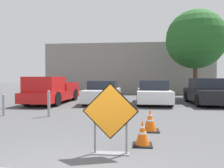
{
  "coord_description": "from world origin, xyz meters",
  "views": [
    {
      "loc": [
        0.96,
        -3.13,
        1.57
      ],
      "look_at": [
        -0.34,
        9.52,
        1.2
      ],
      "focal_mm": 35.0,
      "sensor_mm": 36.0,
      "label": 1
    }
  ],
  "objects_px": {
    "bollard_nearest": "(49,103)",
    "bollard_second": "(4,104)",
    "traffic_cone_nearest": "(143,133)",
    "parked_car_second": "(153,93)",
    "pickup_truck": "(51,91)",
    "road_closed_sign": "(110,117)",
    "parked_car_nearest": "(103,93)",
    "parked_car_third": "(206,92)",
    "traffic_cone_second": "(150,121)"
  },
  "relations": [
    {
      "from": "traffic_cone_nearest",
      "to": "parked_car_nearest",
      "type": "distance_m",
      "value": 8.72
    },
    {
      "from": "traffic_cone_nearest",
      "to": "parked_car_second",
      "type": "height_order",
      "value": "parked_car_second"
    },
    {
      "from": "traffic_cone_nearest",
      "to": "traffic_cone_second",
      "type": "bearing_deg",
      "value": 79.02
    },
    {
      "from": "road_closed_sign",
      "to": "parked_car_nearest",
      "type": "bearing_deg",
      "value": 99.11
    },
    {
      "from": "parked_car_nearest",
      "to": "bollard_nearest",
      "type": "height_order",
      "value": "parked_car_nearest"
    },
    {
      "from": "road_closed_sign",
      "to": "bollard_second",
      "type": "bearing_deg",
      "value": 140.13
    },
    {
      "from": "bollard_second",
      "to": "parked_car_second",
      "type": "bearing_deg",
      "value": 36.93
    },
    {
      "from": "bollard_nearest",
      "to": "bollard_second",
      "type": "relative_size",
      "value": 1.16
    },
    {
      "from": "pickup_truck",
      "to": "parked_car_third",
      "type": "height_order",
      "value": "pickup_truck"
    },
    {
      "from": "parked_car_second",
      "to": "road_closed_sign",
      "type": "bearing_deg",
      "value": 81.46
    },
    {
      "from": "parked_car_nearest",
      "to": "parked_car_second",
      "type": "bearing_deg",
      "value": 178.21
    },
    {
      "from": "traffic_cone_nearest",
      "to": "road_closed_sign",
      "type": "bearing_deg",
      "value": -135.29
    },
    {
      "from": "parked_car_second",
      "to": "bollard_second",
      "type": "height_order",
      "value": "parked_car_second"
    },
    {
      "from": "parked_car_nearest",
      "to": "traffic_cone_second",
      "type": "bearing_deg",
      "value": 109.45
    },
    {
      "from": "parked_car_third",
      "to": "bollard_second",
      "type": "relative_size",
      "value": 4.53
    },
    {
      "from": "traffic_cone_second",
      "to": "pickup_truck",
      "type": "distance_m",
      "value": 8.42
    },
    {
      "from": "traffic_cone_second",
      "to": "bollard_second",
      "type": "distance_m",
      "value": 6.18
    },
    {
      "from": "traffic_cone_nearest",
      "to": "traffic_cone_second",
      "type": "distance_m",
      "value": 1.42
    },
    {
      "from": "parked_car_second",
      "to": "bollard_nearest",
      "type": "bearing_deg",
      "value": 48.67
    },
    {
      "from": "pickup_truck",
      "to": "parked_car_second",
      "type": "bearing_deg",
      "value": -172.89
    },
    {
      "from": "bollard_nearest",
      "to": "pickup_truck",
      "type": "bearing_deg",
      "value": 110.45
    },
    {
      "from": "parked_car_third",
      "to": "bollard_second",
      "type": "bearing_deg",
      "value": 27.28
    },
    {
      "from": "road_closed_sign",
      "to": "traffic_cone_second",
      "type": "bearing_deg",
      "value": 65.4
    },
    {
      "from": "parked_car_nearest",
      "to": "parked_car_second",
      "type": "distance_m",
      "value": 3.1
    },
    {
      "from": "parked_car_nearest",
      "to": "parked_car_second",
      "type": "height_order",
      "value": "parked_car_second"
    },
    {
      "from": "road_closed_sign",
      "to": "pickup_truck",
      "type": "xyz_separation_m",
      "value": [
        -4.57,
        8.41,
        -0.04
      ]
    },
    {
      "from": "parked_car_nearest",
      "to": "pickup_truck",
      "type": "bearing_deg",
      "value": 13.39
    },
    {
      "from": "traffic_cone_second",
      "to": "bollard_second",
      "type": "height_order",
      "value": "bollard_second"
    },
    {
      "from": "pickup_truck",
      "to": "parked_car_nearest",
      "type": "height_order",
      "value": "pickup_truck"
    },
    {
      "from": "bollard_nearest",
      "to": "bollard_second",
      "type": "xyz_separation_m",
      "value": [
        -1.94,
        -0.0,
        -0.07
      ]
    },
    {
      "from": "parked_car_third",
      "to": "bollard_nearest",
      "type": "distance_m",
      "value": 9.1
    },
    {
      "from": "traffic_cone_nearest",
      "to": "parked_car_second",
      "type": "bearing_deg",
      "value": 83.44
    },
    {
      "from": "pickup_truck",
      "to": "bollard_nearest",
      "type": "relative_size",
      "value": 5.08
    },
    {
      "from": "pickup_truck",
      "to": "road_closed_sign",
      "type": "bearing_deg",
      "value": 120.31
    },
    {
      "from": "road_closed_sign",
      "to": "bollard_nearest",
      "type": "height_order",
      "value": "road_closed_sign"
    },
    {
      "from": "parked_car_nearest",
      "to": "parked_car_third",
      "type": "height_order",
      "value": "parked_car_third"
    },
    {
      "from": "pickup_truck",
      "to": "parked_car_third",
      "type": "relative_size",
      "value": 1.3
    },
    {
      "from": "parked_car_second",
      "to": "bollard_second",
      "type": "bearing_deg",
      "value": 38.68
    },
    {
      "from": "parked_car_third",
      "to": "bollard_nearest",
      "type": "xyz_separation_m",
      "value": [
        -7.68,
        -4.88,
        -0.15
      ]
    },
    {
      "from": "traffic_cone_second",
      "to": "parked_car_third",
      "type": "bearing_deg",
      "value": 61.28
    },
    {
      "from": "traffic_cone_second",
      "to": "bollard_nearest",
      "type": "xyz_separation_m",
      "value": [
        -3.9,
        2.02,
        0.25
      ]
    },
    {
      "from": "parked_car_nearest",
      "to": "bollard_second",
      "type": "distance_m",
      "value": 6.09
    },
    {
      "from": "road_closed_sign",
      "to": "parked_car_third",
      "type": "distance_m",
      "value": 10.13
    },
    {
      "from": "pickup_truck",
      "to": "bollard_nearest",
      "type": "bearing_deg",
      "value": 112.26
    },
    {
      "from": "road_closed_sign",
      "to": "traffic_cone_nearest",
      "type": "xyz_separation_m",
      "value": [
        0.67,
        0.67,
        -0.5
      ]
    },
    {
      "from": "road_closed_sign",
      "to": "bollard_second",
      "type": "distance_m",
      "value": 6.38
    },
    {
      "from": "road_closed_sign",
      "to": "pickup_truck",
      "type": "distance_m",
      "value": 9.57
    },
    {
      "from": "bollard_second",
      "to": "parked_car_third",
      "type": "bearing_deg",
      "value": 26.9
    },
    {
      "from": "traffic_cone_nearest",
      "to": "parked_car_second",
      "type": "xyz_separation_m",
      "value": [
        0.96,
        8.32,
        0.38
      ]
    },
    {
      "from": "parked_car_third",
      "to": "bollard_second",
      "type": "xyz_separation_m",
      "value": [
        -9.61,
        -4.88,
        -0.22
      ]
    }
  ]
}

